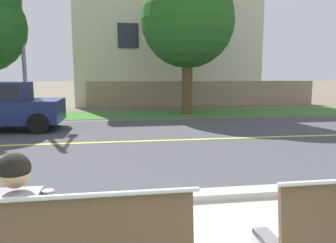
% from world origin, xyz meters
% --- Properties ---
extents(ground_plane, '(140.00, 140.00, 0.00)m').
position_xyz_m(ground_plane, '(0.00, 8.00, 0.00)').
color(ground_plane, '#665B4C').
extents(curb_edge, '(44.00, 0.30, 0.11)m').
position_xyz_m(curb_edge, '(0.00, 2.35, 0.06)').
color(curb_edge, '#ADA89E').
rests_on(curb_edge, ground_plane).
extents(street_asphalt, '(52.00, 8.00, 0.01)m').
position_xyz_m(street_asphalt, '(0.00, 6.50, 0.00)').
color(street_asphalt, '#424247').
rests_on(street_asphalt, ground_plane).
extents(road_centre_line, '(48.00, 0.14, 0.01)m').
position_xyz_m(road_centre_line, '(0.00, 6.50, 0.01)').
color(road_centre_line, '#E0CC4C').
rests_on(road_centre_line, ground_plane).
extents(far_verge_grass, '(48.00, 2.80, 0.02)m').
position_xyz_m(far_verge_grass, '(0.00, 12.26, 0.01)').
color(far_verge_grass, '#38702D').
rests_on(far_verge_grass, ground_plane).
extents(seated_person_grey, '(0.52, 0.68, 1.25)m').
position_xyz_m(seated_person_grey, '(-1.60, 0.48, 0.68)').
color(seated_person_grey, '#47382D').
rests_on(seated_person_grey, ground_plane).
extents(streetlamp, '(0.24, 2.10, 7.38)m').
position_xyz_m(streetlamp, '(-4.59, 12.05, 4.20)').
color(streetlamp, gray).
rests_on(streetlamp, ground_plane).
extents(shade_tree_left, '(4.11, 4.11, 6.78)m').
position_xyz_m(shade_tree_left, '(2.34, 12.16, 4.41)').
color(shade_tree_left, brown).
rests_on(shade_tree_left, ground_plane).
extents(garden_wall, '(13.00, 0.36, 1.40)m').
position_xyz_m(garden_wall, '(3.96, 15.64, 0.70)').
color(garden_wall, gray).
rests_on(garden_wall, ground_plane).
extents(house_across_street, '(11.34, 6.91, 7.51)m').
position_xyz_m(house_across_street, '(2.08, 18.84, 3.80)').
color(house_across_street, beige).
rests_on(house_across_street, ground_plane).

